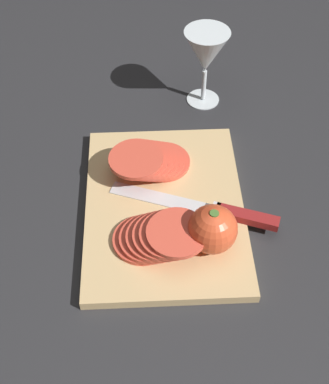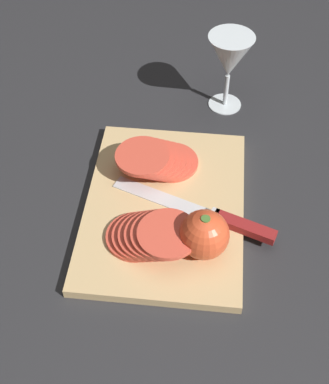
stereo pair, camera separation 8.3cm
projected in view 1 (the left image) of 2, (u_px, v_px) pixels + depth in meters
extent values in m
plane|color=#28282B|center=(189.00, 226.00, 0.85)|extent=(3.00, 3.00, 0.00)
cube|color=tan|center=(164.00, 208.00, 0.86)|extent=(0.35, 0.25, 0.02)
cylinder|color=silver|center=(203.00, 99.00, 1.05)|extent=(0.06, 0.06, 0.00)
cylinder|color=silver|center=(204.00, 85.00, 1.02)|extent=(0.01, 0.01, 0.06)
cone|color=silver|center=(206.00, 52.00, 0.97)|extent=(0.08, 0.08, 0.08)
cone|color=beige|center=(205.00, 64.00, 0.99)|extent=(0.03, 0.03, 0.03)
sphere|color=#DB4C28|center=(213.00, 229.00, 0.77)|extent=(0.07, 0.07, 0.07)
cylinder|color=#47702D|center=(214.00, 215.00, 0.75)|extent=(0.01, 0.01, 0.01)
cube|color=silver|center=(163.00, 199.00, 0.86)|extent=(0.08, 0.17, 0.00)
cube|color=silver|center=(216.00, 209.00, 0.84)|extent=(0.02, 0.02, 0.01)
cube|color=maroon|center=(247.00, 217.00, 0.83)|extent=(0.05, 0.10, 0.01)
cylinder|color=#DB4C38|center=(164.00, 162.00, 0.91)|extent=(0.09, 0.09, 0.01)
cylinder|color=#DB4C38|center=(158.00, 161.00, 0.90)|extent=(0.09, 0.09, 0.01)
cylinder|color=#DB4C38|center=(153.00, 161.00, 0.89)|extent=(0.09, 0.09, 0.01)
cylinder|color=#DB4C38|center=(147.00, 160.00, 0.88)|extent=(0.09, 0.09, 0.01)
cylinder|color=#DB4C38|center=(142.00, 160.00, 0.87)|extent=(0.09, 0.09, 0.01)
cylinder|color=#DB4C38|center=(136.00, 159.00, 0.86)|extent=(0.09, 0.09, 0.01)
cylinder|color=#DB4C38|center=(142.00, 240.00, 0.80)|extent=(0.09, 0.09, 0.01)
cylinder|color=#DB4C38|center=(149.00, 238.00, 0.80)|extent=(0.09, 0.09, 0.01)
cylinder|color=#DB4C38|center=(156.00, 237.00, 0.79)|extent=(0.09, 0.09, 0.01)
cylinder|color=#DB4C38|center=(163.00, 236.00, 0.78)|extent=(0.09, 0.09, 0.01)
cylinder|color=#DB4C38|center=(170.00, 234.00, 0.77)|extent=(0.09, 0.09, 0.01)
cylinder|color=#DB4C38|center=(177.00, 233.00, 0.77)|extent=(0.09, 0.09, 0.01)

